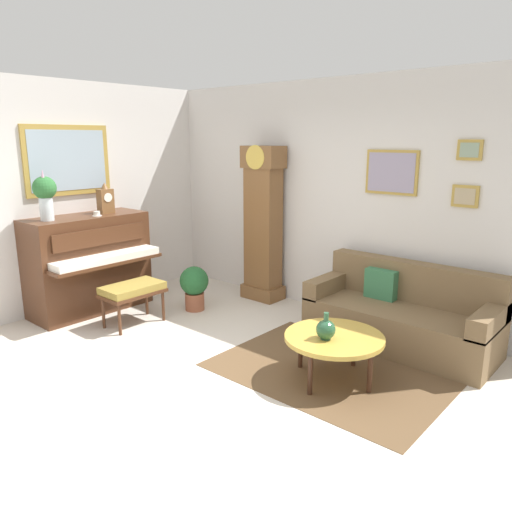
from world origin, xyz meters
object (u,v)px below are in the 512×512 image
Objects in this scene: piano at (89,263)px; teacup at (97,214)px; grandfather_clock at (263,228)px; couch at (402,316)px; flower_vase at (45,193)px; potted_plant at (194,285)px; piano_bench at (133,291)px; green_jug at (326,329)px; mantel_clock at (105,199)px; coffee_table at (334,339)px.

teacup is at bearing 30.91° from piano.
couch is (2.08, -0.22, -0.65)m from grandfather_clock.
couch is 3.28× the size of flower_vase.
couch is 2.53m from potted_plant.
teacup is at bearing 76.97° from flower_vase.
green_jug reaches higher than piano_bench.
flower_vase is at bearing -126.13° from potted_plant.
mantel_clock is 3.28× the size of teacup.
couch is at bearing 16.06° from potted_plant.
potted_plant is (0.97, 0.85, -0.28)m from piano.
green_jug is at bearing 5.27° from piano.
teacup is (-3.16, -0.34, 0.83)m from coffee_table.
mantel_clock is at bearing -131.35° from grandfather_clock.
couch is 4.13m from flower_vase.
flower_vase is at bearing -164.86° from coffee_table.
piano is 12.41× the size of teacup.
couch reaches higher than piano_bench.
grandfather_clock is 3.50× the size of flower_vase.
grandfather_clock reaches higher than green_jug.
green_jug is (3.27, 0.77, -1.01)m from flower_vase.
green_jug reaches higher than potted_plant.
teacup is at bearing -173.88° from coffee_table.
teacup is (0.13, 0.08, 0.62)m from piano.
green_jug is 2.37m from potted_plant.
grandfather_clock is 2.46m from coffee_table.
green_jug is at bearing 0.26° from mantel_clock.
mantel_clock reaches higher than couch.
grandfather_clock is 2.31× the size of coffee_table.
piano_bench is at bearing -174.25° from green_jug.
potted_plant is (0.97, 1.32, -1.19)m from flower_vase.
couch is at bearing 84.14° from green_jug.
couch reaches higher than coffee_table.
teacup is at bearing 178.00° from piano_bench.
mantel_clock is at bearing -179.74° from green_jug.
flower_vase is at bearing -89.80° from piano.
mantel_clock reaches higher than piano.
grandfather_clock is 2.49m from green_jug.
piano reaches higher than piano_bench.
grandfather_clock is (1.31, 1.77, 0.36)m from piano.
mantel_clock is (-3.39, -1.26, 1.06)m from couch.
piano_bench is at bearing -2.00° from teacup.
mantel_clock is 1.53m from potted_plant.
teacup is at bearing -175.91° from green_jug.
coffee_table is 3.28m from teacup.
green_jug is at bearing 4.09° from teacup.
grandfather_clock is at bearing 173.84° from couch.
piano is at bearing -174.73° from green_jug.
piano_bench is 0.80× the size of coffee_table.
teacup reaches higher than potted_plant.
teacup reaches higher than piano.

